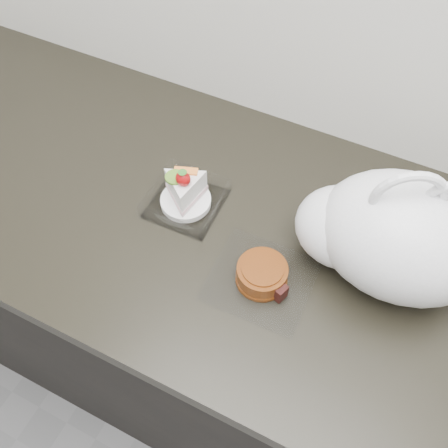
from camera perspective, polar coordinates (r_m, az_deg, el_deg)
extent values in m
cube|color=black|center=(1.34, 6.72, -14.19)|extent=(2.00, 0.60, 0.86)
cube|color=black|center=(0.94, 9.36, -4.10)|extent=(2.04, 0.64, 0.04)
cube|color=white|center=(0.97, -4.35, 2.35)|extent=(0.14, 0.14, 0.00)
cylinder|color=white|center=(0.97, -4.39, 2.65)|extent=(0.10, 0.10, 0.01)
ellipsoid|color=red|center=(0.90, -4.70, 5.17)|extent=(0.03, 0.02, 0.03)
cone|color=#2D7223|center=(0.89, -4.76, 5.77)|extent=(0.02, 0.02, 0.01)
cylinder|color=olive|center=(0.92, -5.66, 5.36)|extent=(0.04, 0.04, 0.00)
cube|color=orange|center=(0.93, -4.39, 6.07)|extent=(0.05, 0.03, 0.00)
cube|color=white|center=(0.88, 4.27, -6.34)|extent=(0.18, 0.17, 0.00)
cylinder|color=maroon|center=(0.87, 4.35, -5.72)|extent=(0.10, 0.10, 0.04)
cylinder|color=maroon|center=(0.88, 4.29, -6.18)|extent=(0.11, 0.11, 0.01)
cylinder|color=maroon|center=(0.85, 4.44, -5.03)|extent=(0.09, 0.09, 0.00)
cube|color=black|center=(0.85, 6.27, -7.64)|extent=(0.03, 0.03, 0.03)
ellipsoid|color=white|center=(0.85, 19.65, -1.44)|extent=(0.33, 0.28, 0.21)
ellipsoid|color=white|center=(0.86, 13.41, -0.38)|extent=(0.20, 0.18, 0.14)
torus|color=white|center=(0.77, 20.29, 2.73)|extent=(0.11, 0.06, 0.11)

